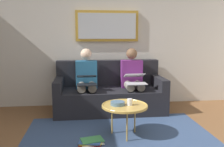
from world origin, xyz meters
TOP-DOWN VIEW (x-y plane):
  - wall_rear at (0.00, -2.60)m, footprint 6.00×0.12m
  - area_rug at (0.00, -0.85)m, footprint 2.60×1.80m
  - couch at (0.00, -2.12)m, footprint 1.94×0.90m
  - framed_mirror at (0.00, -2.51)m, footprint 1.21×0.05m
  - coffee_table at (-0.08, -0.90)m, footprint 0.63×0.63m
  - cup at (-0.15, -0.89)m, footprint 0.07×0.07m
  - bowl at (0.01, -0.92)m, footprint 0.19×0.19m
  - person_left at (-0.42, -2.05)m, footprint 0.38×0.58m
  - laptop_silver at (-0.42, -1.82)m, footprint 0.35×0.38m
  - person_right at (0.42, -2.05)m, footprint 0.38×0.58m
  - laptop_black at (0.42, -1.81)m, footprint 0.33×0.36m
  - magazine_stack at (0.39, -0.68)m, footprint 0.34×0.29m

SIDE VIEW (x-z plane):
  - area_rug at x=0.00m, z-range 0.00..0.01m
  - magazine_stack at x=0.39m, z-range 0.00..0.06m
  - couch at x=0.00m, z-range -0.14..0.76m
  - coffee_table at x=-0.08m, z-range 0.20..0.65m
  - bowl at x=0.01m, z-range 0.44..0.49m
  - cup at x=-0.15m, z-range 0.44..0.53m
  - person_left at x=-0.42m, z-range 0.04..1.18m
  - person_right at x=0.42m, z-range 0.04..1.18m
  - laptop_black at x=0.42m, z-range 0.55..0.71m
  - laptop_silver at x=-0.42m, z-range 0.55..0.71m
  - wall_rear at x=0.00m, z-range 0.00..2.60m
  - framed_mirror at x=0.00m, z-range 1.26..1.84m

